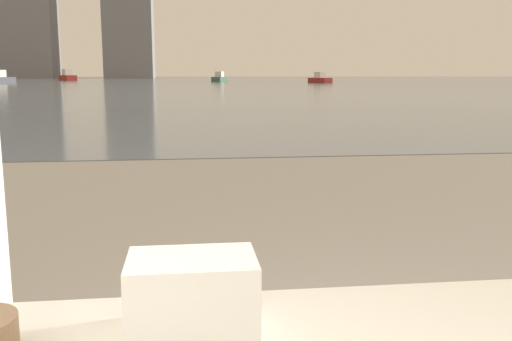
{
  "coord_description": "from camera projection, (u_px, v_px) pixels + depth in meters",
  "views": [
    {
      "loc": [
        -0.27,
        -0.27,
        1.1
      ],
      "look_at": [
        0.05,
        2.25,
        0.66
      ],
      "focal_mm": 40.0,
      "sensor_mm": 36.0,
      "label": 1
    }
  ],
  "objects": [
    {
      "name": "harbor_water",
      "position": [
        187.0,
        83.0,
        61.12
      ],
      "size": [
        180.0,
        110.0,
        0.01
      ],
      "color": "slate",
      "rests_on": "ground_plane"
    },
    {
      "name": "harbor_boat_4",
      "position": [
        320.0,
        79.0,
        61.6
      ],
      "size": [
        2.16,
        3.28,
        1.17
      ],
      "color": "maroon",
      "rests_on": "harbor_water"
    },
    {
      "name": "harbor_boat_5",
      "position": [
        219.0,
        78.0,
        70.1
      ],
      "size": [
        2.18,
        3.48,
        1.23
      ],
      "color": "#335647",
      "rests_on": "harbor_water"
    },
    {
      "name": "towel_stack",
      "position": [
        192.0,
        295.0,
        1.18
      ],
      "size": [
        0.26,
        0.18,
        0.16
      ],
      "color": "white",
      "rests_on": "bathtub"
    },
    {
      "name": "harbor_boat_1",
      "position": [
        67.0,
        77.0,
        80.08
      ],
      "size": [
        3.21,
        4.39,
        1.57
      ],
      "color": "maroon",
      "rests_on": "harbor_water"
    }
  ]
}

